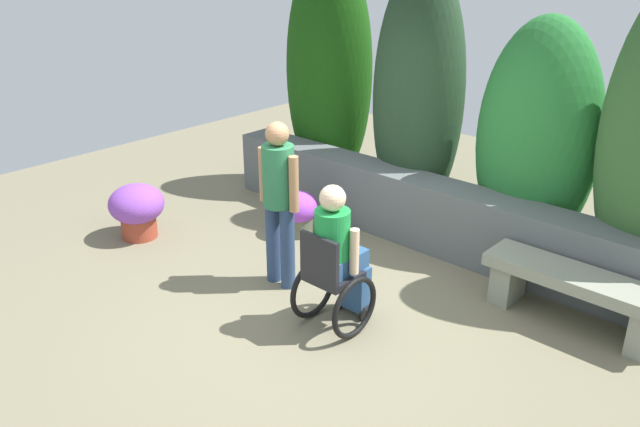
{
  "coord_description": "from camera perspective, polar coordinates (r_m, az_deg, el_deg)",
  "views": [
    {
      "loc": [
        3.41,
        -3.76,
        3.16
      ],
      "look_at": [
        -0.19,
        0.17,
        0.85
      ],
      "focal_mm": 35.96,
      "sensor_mm": 36.0,
      "label": 1
    }
  ],
  "objects": [
    {
      "name": "flower_pot_purple_near",
      "position": [
        7.48,
        -15.98,
        0.44
      ],
      "size": [
        0.62,
        0.62,
        0.63
      ],
      "color": "#9D3D2A",
      "rests_on": "ground"
    },
    {
      "name": "flower_pot_terracotta_by_wall",
      "position": [
        7.31,
        -1.99,
        0.13
      ],
      "size": [
        0.46,
        0.46,
        0.51
      ],
      "color": "#585B49",
      "rests_on": "ground"
    },
    {
      "name": "hedge_backdrop",
      "position": [
        7.08,
        14.26,
        8.99
      ],
      "size": [
        5.52,
        1.09,
        3.13
      ],
      "color": "#17480F",
      "rests_on": "ground"
    },
    {
      "name": "person_in_wheelchair",
      "position": [
        5.45,
        1.46,
        -4.3
      ],
      "size": [
        0.53,
        0.66,
        1.33
      ],
      "rotation": [
        0.0,
        0.0,
        0.18
      ],
      "color": "black",
      "rests_on": "ground"
    },
    {
      "name": "person_standing_companion",
      "position": [
        5.99,
        -3.68,
        1.7
      ],
      "size": [
        0.49,
        0.3,
        1.64
      ],
      "rotation": [
        0.0,
        0.0,
        0.14
      ],
      "color": "navy",
      "rests_on": "ground"
    },
    {
      "name": "stone_retaining_wall",
      "position": [
        7.08,
        10.01,
        -0.07
      ],
      "size": [
        5.71,
        0.44,
        0.76
      ],
      "primitive_type": "cube",
      "color": "#595F60",
      "rests_on": "ground"
    },
    {
      "name": "ground_plane",
      "position": [
        5.97,
        0.23,
        -8.48
      ],
      "size": [
        11.74,
        11.74,
        0.0
      ],
      "primitive_type": "plane",
      "color": "#746E55"
    },
    {
      "name": "stone_bench",
      "position": [
        6.03,
        21.75,
        -6.3
      ],
      "size": [
        1.59,
        0.44,
        0.5
      ],
      "rotation": [
        0.0,
        0.0,
        0.02
      ],
      "color": "gray",
      "rests_on": "ground"
    }
  ]
}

